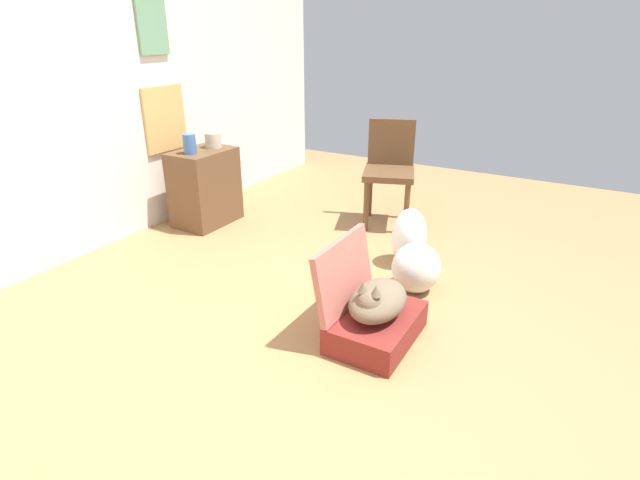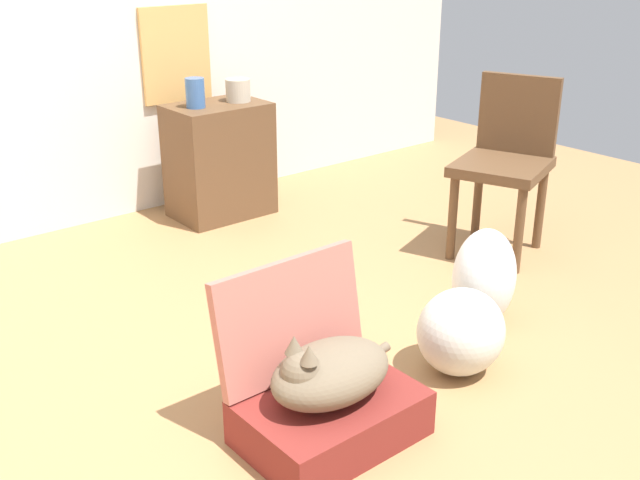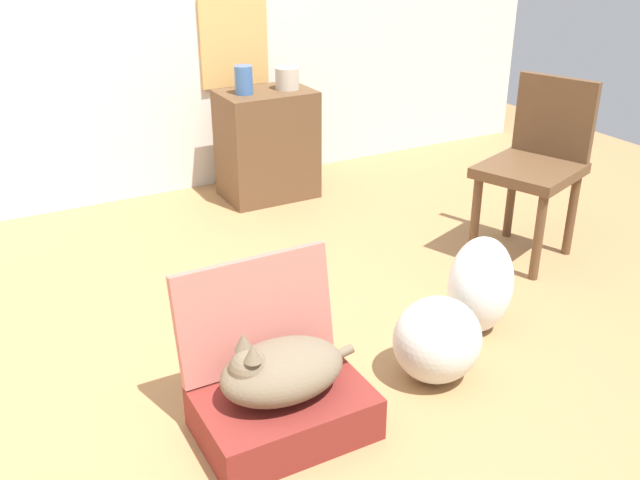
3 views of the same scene
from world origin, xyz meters
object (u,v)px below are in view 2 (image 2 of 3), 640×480
(suitcase_base, at_px, (331,418))
(side_table, at_px, (219,160))
(chair, at_px, (506,158))
(vase_tall, at_px, (195,93))
(plastic_bag_white, at_px, (461,332))
(plastic_bag_clear, at_px, (484,278))
(cat, at_px, (328,372))
(vase_short, at_px, (238,90))

(suitcase_base, distance_m, side_table, 2.18)
(side_table, xyz_separation_m, chair, (0.81, -1.33, 0.16))
(vase_tall, height_order, chair, chair)
(plastic_bag_white, xyz_separation_m, plastic_bag_clear, (0.35, 0.18, 0.05))
(plastic_bag_white, bearing_deg, chair, 31.48)
(cat, xyz_separation_m, side_table, (0.88, 1.99, 0.07))
(plastic_bag_clear, xyz_separation_m, vase_tall, (-0.24, 1.79, 0.51))
(suitcase_base, relative_size, cat, 1.12)
(suitcase_base, distance_m, plastic_bag_clear, 1.00)
(plastic_bag_white, xyz_separation_m, side_table, (0.24, 1.98, 0.16))
(side_table, bearing_deg, chair, -58.73)
(suitcase_base, height_order, vase_tall, vase_tall)
(vase_tall, bearing_deg, vase_short, -1.83)
(plastic_bag_white, relative_size, plastic_bag_clear, 0.80)
(suitcase_base, distance_m, cat, 0.17)
(chair, bearing_deg, cat, -88.92)
(suitcase_base, xyz_separation_m, cat, (-0.01, 0.00, 0.17))
(plastic_bag_clear, relative_size, side_table, 0.65)
(side_table, bearing_deg, vase_tall, -176.95)
(plastic_bag_clear, distance_m, chair, 0.88)
(plastic_bag_clear, bearing_deg, plastic_bag_white, -152.45)
(vase_tall, xyz_separation_m, chair, (0.94, -1.33, -0.23))
(side_table, xyz_separation_m, vase_short, (0.13, -0.02, 0.38))
(suitcase_base, relative_size, vase_tall, 3.52)
(chair, bearing_deg, suitcase_base, -88.79)
(plastic_bag_clear, height_order, vase_short, vase_short)
(plastic_bag_clear, distance_m, vase_tall, 1.87)
(cat, relative_size, side_table, 0.78)
(plastic_bag_clear, distance_m, vase_short, 1.85)
(plastic_bag_clear, relative_size, vase_tall, 2.65)
(plastic_bag_white, height_order, side_table, side_table)
(plastic_bag_white, bearing_deg, side_table, 83.05)
(plastic_bag_clear, xyz_separation_m, vase_short, (0.03, 1.78, 0.49))
(cat, bearing_deg, vase_tall, 69.37)
(suitcase_base, bearing_deg, chair, 21.29)
(vase_tall, bearing_deg, suitcase_base, -110.35)
(vase_short, bearing_deg, vase_tall, 178.17)
(plastic_bag_clear, bearing_deg, suitcase_base, -168.88)
(suitcase_base, distance_m, vase_short, 2.30)
(plastic_bag_white, bearing_deg, suitcase_base, -179.11)
(cat, bearing_deg, plastic_bag_white, 0.84)
(suitcase_base, xyz_separation_m, vase_short, (1.00, 1.97, 0.62))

